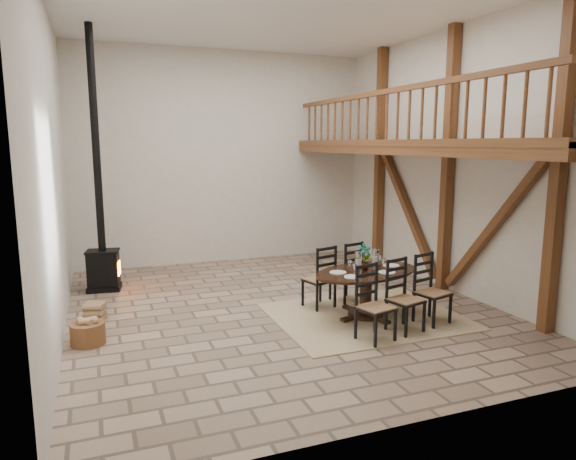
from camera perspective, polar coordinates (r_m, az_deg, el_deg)
name	(u,v)px	position (r m, az deg, el deg)	size (l,w,h in m)	color
ground	(282,308)	(9.08, -0.69, -8.64)	(8.00, 8.00, 0.00)	#9F826A
room_shell	(346,133)	(9.11, 6.44, 10.62)	(7.02, 8.02, 5.01)	beige
rug	(365,316)	(8.73, 8.60, -9.46)	(3.00, 2.50, 0.02)	tan
dining_table	(371,294)	(8.52, 9.22, -6.99)	(2.19, 2.42, 1.23)	black
wood_stove	(101,233)	(10.52, -20.03, -0.32)	(0.69, 0.57, 5.00)	black
log_basket	(88,332)	(8.01, -21.35, -10.56)	(0.48, 0.48, 0.40)	brown
log_stack	(95,312)	(8.95, -20.66, -8.51)	(0.39, 0.39, 0.31)	tan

